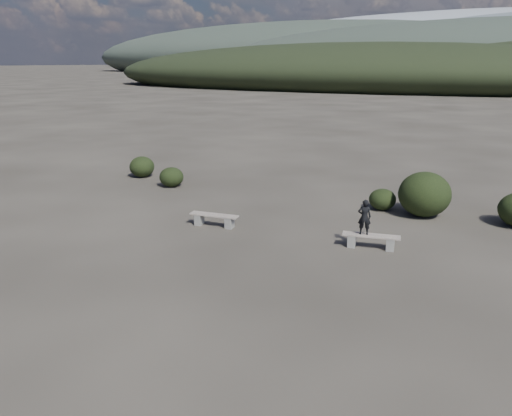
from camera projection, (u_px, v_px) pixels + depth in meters
The scene contains 9 objects.
ground at pixel (192, 294), 11.34m from camera, with size 1200.00×1200.00×0.00m, color #2E2A24.
bench_left at pixel (214, 219), 15.93m from camera, with size 1.62×0.55×0.40m.
bench_right at pixel (371, 240), 14.05m from camera, with size 1.63×0.66×0.40m.
seated_person at pixel (364, 217), 13.92m from camera, with size 0.37×0.24×1.01m, color black.
shrub_a at pixel (171, 177), 20.96m from camera, with size 1.01×1.01×0.83m, color black.
shrub_c at pixel (382, 199), 17.69m from camera, with size 0.94×0.94×0.76m, color black.
shrub_d at pixel (425, 194), 16.88m from camera, with size 1.74×1.74×1.52m, color black.
shrub_f at pixel (142, 167), 22.72m from camera, with size 1.11×1.11×0.94m, color black.
mountain_ridges at pixel (504, 52), 299.78m from camera, with size 500.00×400.00×56.00m.
Camera 1 is at (6.09, -8.47, 5.08)m, focal length 35.00 mm.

